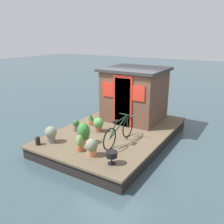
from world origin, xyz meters
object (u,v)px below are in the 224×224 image
Objects in this scene: potted_plant_thyme at (76,125)px; potted_plant_ivy at (92,147)px; potted_plant_geranium at (98,124)px; mooring_bollard at (38,140)px; potted_plant_fern at (84,133)px; houseboat_cabin at (135,94)px; potted_plant_lavender at (51,134)px; bicycle at (119,132)px; potted_plant_basil at (91,119)px; charcoal_grill at (112,155)px; potted_plant_rosemary at (80,143)px.

potted_plant_ivy reaches higher than potted_plant_thyme.
potted_plant_geranium reaches higher than mooring_bollard.
potted_plant_geranium is (0.99, 0.16, -0.06)m from potted_plant_fern.
potted_plant_fern is 1.36× the size of potted_plant_geranium.
houseboat_cabin is 4.38× the size of potted_plant_lavender.
bicycle is 1.05m from potted_plant_fern.
houseboat_cabin reaches higher than potted_plant_fern.
potted_plant_ivy is 1.53m from potted_plant_lavender.
potted_plant_lavender is at bearing 177.30° from potted_plant_basil.
potted_plant_ivy is at bearing 168.19° from bicycle.
houseboat_cabin is 6.48× the size of charcoal_grill.
potted_plant_geranium is at bearing -27.27° from mooring_bollard.
potted_plant_thyme is at bearing -3.05° from potted_plant_lavender.
potted_plant_thyme is 1.52× the size of mooring_bollard.
potted_plant_rosemary is at bearing -75.08° from mooring_bollard.
potted_plant_geranium is at bearing 43.53° from charcoal_grill.
potted_plant_geranium is (-1.78, 0.42, -0.72)m from houseboat_cabin.
potted_plant_rosemary is 1.80× the size of mooring_bollard.
potted_plant_fern is (-0.56, 0.88, -0.04)m from bicycle.
potted_plant_rosemary is at bearing -151.48° from potted_plant_basil.
potted_plant_ivy is 1.02× the size of potted_plant_geranium.
potted_plant_fern reaches higher than potted_plant_thyme.
potted_plant_basil is at bearing 143.12° from houseboat_cabin.
bicycle is 2.62× the size of potted_plant_fern.
potted_plant_lavender is (-0.01, 1.08, 0.05)m from potted_plant_rosemary.
potted_plant_basil is at bearing 29.51° from potted_plant_fern.
potted_plant_basil is at bearing 57.40° from potted_plant_geranium.
potted_plant_rosemary reaches higher than potted_plant_basil.
potted_plant_basil is at bearing 28.52° from potted_plant_rosemary.
charcoal_grill is (-0.13, -2.21, -0.03)m from potted_plant_lavender.
bicycle is at bearing 21.50° from charcoal_grill.
bicycle is 1.86m from potted_plant_basil.
potted_plant_ivy is at bearing -142.62° from potted_plant_basil.
potted_plant_ivy is 1.76m from mooring_bollard.
potted_plant_fern is 1.91× the size of charcoal_grill.
potted_plant_basil is at bearing -2.70° from potted_plant_lavender.
potted_plant_fern is at bearing 174.71° from houseboat_cabin.
bicycle reaches higher than potted_plant_ivy.
charcoal_grill is at bearing -132.96° from potted_plant_basil.
potted_plant_fern is 0.50m from potted_plant_rosemary.
potted_plant_geranium is at bearing 9.28° from potted_plant_fern.
potted_plant_lavender is at bearing 88.22° from potted_plant_ivy.
potted_plant_fern is 1.35× the size of potted_plant_rosemary.
charcoal_grill is (-0.09, -0.68, -0.01)m from potted_plant_ivy.
charcoal_grill is (-3.36, -1.08, -0.73)m from houseboat_cabin.
potted_plant_thyme is 1.03m from potted_plant_fern.
potted_plant_rosemary reaches higher than charcoal_grill.
potted_plant_fern reaches higher than charcoal_grill.
potted_plant_geranium reaches higher than charcoal_grill.
potted_plant_fern is 1.35m from mooring_bollard.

